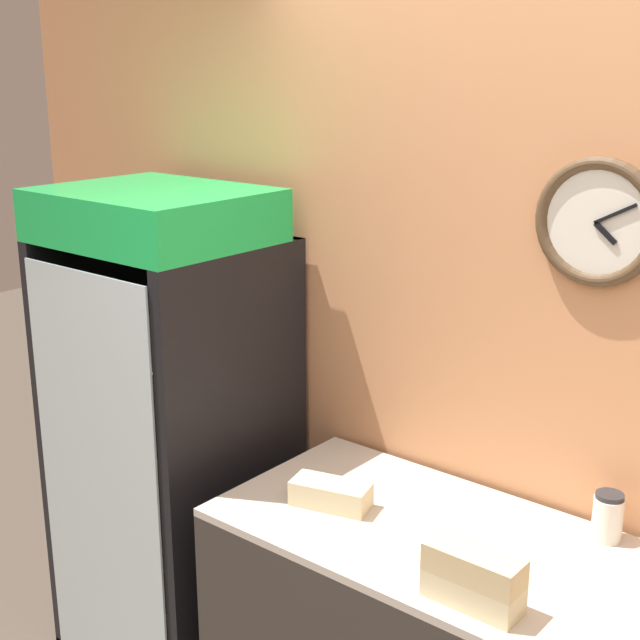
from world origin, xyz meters
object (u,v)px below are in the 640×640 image
Objects in this scene: beverage_cooler at (180,409)px; sandwich_flat_left at (331,494)px; sandwich_stack_middle at (474,565)px; condiment_jar at (608,517)px; sandwich_stack_bottom at (473,591)px.

beverage_cooler is 0.82m from sandwich_flat_left.
sandwich_stack_middle is 0.54m from condiment_jar.
sandwich_stack_bottom is 1.76× the size of condiment_jar.
sandwich_stack_bottom is at bearing -104.39° from condiment_jar.
beverage_cooler is 6.95× the size of sandwich_flat_left.
condiment_jar is at bearing 8.34° from beverage_cooler.
sandwich_flat_left is 1.83× the size of condiment_jar.
sandwich_flat_left is 0.81m from condiment_jar.
sandwich_flat_left is at bearing -8.37° from beverage_cooler.
beverage_cooler is at bearing 168.20° from sandwich_stack_bottom.
sandwich_stack_bottom is 0.96× the size of sandwich_flat_left.
beverage_cooler is 1.44m from sandwich_stack_middle.
beverage_cooler is 7.23× the size of sandwich_stack_middle.
sandwich_stack_bottom is 0.54m from condiment_jar.
sandwich_stack_middle is 1.76× the size of condiment_jar.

